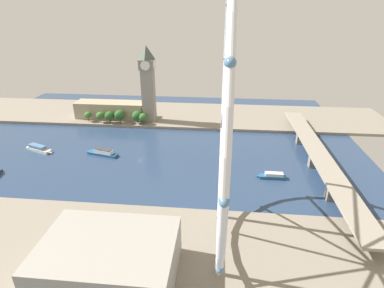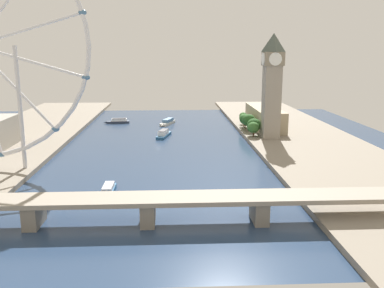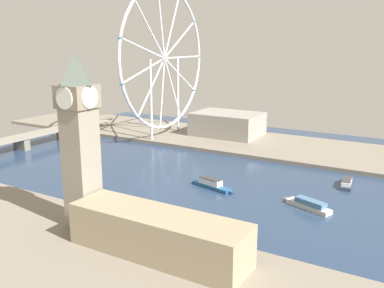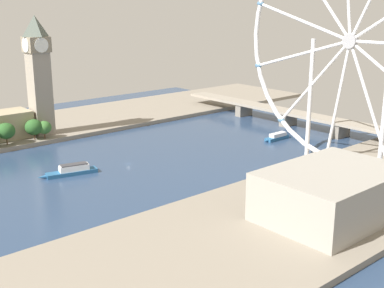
{
  "view_description": "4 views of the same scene",
  "coord_description": "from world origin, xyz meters",
  "px_view_note": "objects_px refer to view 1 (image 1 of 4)",
  "views": [
    {
      "loc": [
        232.87,
        68.23,
        122.51
      ],
      "look_at": [
        -11.07,
        44.46,
        11.17
      ],
      "focal_mm": 28.55,
      "sensor_mm": 36.0,
      "label": 1
    },
    {
      "loc": [
        -10.2,
        319.79,
        71.76
      ],
      "look_at": [
        -24.4,
        37.7,
        9.42
      ],
      "focal_mm": 39.46,
      "sensor_mm": 36.0,
      "label": 2
    },
    {
      "loc": [
        -229.13,
        -154.37,
        90.16
      ],
      "look_at": [
        20.67,
        -6.39,
        19.9
      ],
      "focal_mm": 39.81,
      "sensor_mm": 36.0,
      "label": 3
    },
    {
      "loc": [
        248.6,
        -164.49,
        94.64
      ],
      "look_at": [
        16.74,
        36.32,
        9.19
      ],
      "focal_mm": 48.27,
      "sensor_mm": 36.0,
      "label": 4
    }
  ],
  "objects_px": {
    "clock_tower": "(148,83)",
    "river_bridge": "(319,157)",
    "tour_boat_1": "(39,149)",
    "ferris_wheel": "(224,121)",
    "parliament_block": "(111,110)",
    "tour_boat_0": "(103,153)",
    "riverside_hall": "(109,260)",
    "tour_boat_2": "(272,176)"
  },
  "relations": [
    {
      "from": "clock_tower",
      "to": "river_bridge",
      "type": "bearing_deg",
      "value": 60.91
    },
    {
      "from": "river_bridge",
      "to": "tour_boat_1",
      "type": "relative_size",
      "value": 6.95
    },
    {
      "from": "clock_tower",
      "to": "ferris_wheel",
      "type": "distance_m",
      "value": 209.11
    },
    {
      "from": "parliament_block",
      "to": "river_bridge",
      "type": "bearing_deg",
      "value": 65.36
    },
    {
      "from": "river_bridge",
      "to": "tour_boat_0",
      "type": "height_order",
      "value": "river_bridge"
    },
    {
      "from": "parliament_block",
      "to": "river_bridge",
      "type": "height_order",
      "value": "parliament_block"
    },
    {
      "from": "ferris_wheel",
      "to": "tour_boat_1",
      "type": "height_order",
      "value": "ferris_wheel"
    },
    {
      "from": "riverside_hall",
      "to": "tour_boat_2",
      "type": "distance_m",
      "value": 141.3
    },
    {
      "from": "tour_boat_2",
      "to": "parliament_block",
      "type": "bearing_deg",
      "value": -34.58
    },
    {
      "from": "tour_boat_1",
      "to": "tour_boat_2",
      "type": "height_order",
      "value": "tour_boat_1"
    },
    {
      "from": "parliament_block",
      "to": "riverside_hall",
      "type": "height_order",
      "value": "riverside_hall"
    },
    {
      "from": "tour_boat_1",
      "to": "tour_boat_2",
      "type": "distance_m",
      "value": 209.88
    },
    {
      "from": "parliament_block",
      "to": "riverside_hall",
      "type": "relative_size",
      "value": 1.27
    },
    {
      "from": "parliament_block",
      "to": "tour_boat_1",
      "type": "height_order",
      "value": "parliament_block"
    },
    {
      "from": "parliament_block",
      "to": "ferris_wheel",
      "type": "height_order",
      "value": "ferris_wheel"
    },
    {
      "from": "riverside_hall",
      "to": "tour_boat_0",
      "type": "height_order",
      "value": "riverside_hall"
    },
    {
      "from": "tour_boat_2",
      "to": "ferris_wheel",
      "type": "bearing_deg",
      "value": 63.01
    },
    {
      "from": "clock_tower",
      "to": "parliament_block",
      "type": "height_order",
      "value": "clock_tower"
    },
    {
      "from": "parliament_block",
      "to": "tour_boat_1",
      "type": "xyz_separation_m",
      "value": [
        89.56,
        -38.28,
        -9.87
      ]
    },
    {
      "from": "clock_tower",
      "to": "parliament_block",
      "type": "distance_m",
      "value": 58.68
    },
    {
      "from": "tour_boat_0",
      "to": "river_bridge",
      "type": "bearing_deg",
      "value": -167.63
    },
    {
      "from": "clock_tower",
      "to": "tour_boat_0",
      "type": "height_order",
      "value": "clock_tower"
    },
    {
      "from": "tour_boat_0",
      "to": "tour_boat_2",
      "type": "distance_m",
      "value": 148.28
    },
    {
      "from": "parliament_block",
      "to": "riverside_hall",
      "type": "distance_m",
      "value": 238.95
    },
    {
      "from": "ferris_wheel",
      "to": "tour_boat_1",
      "type": "bearing_deg",
      "value": -122.53
    },
    {
      "from": "parliament_block",
      "to": "river_bridge",
      "type": "xyz_separation_m",
      "value": [
        96.18,
        209.66,
        -2.98
      ]
    },
    {
      "from": "river_bridge",
      "to": "tour_boat_0",
      "type": "relative_size",
      "value": 6.44
    },
    {
      "from": "parliament_block",
      "to": "tour_boat_2",
      "type": "xyz_separation_m",
      "value": [
        118.59,
        169.58,
        -10.17
      ]
    },
    {
      "from": "ferris_wheel",
      "to": "tour_boat_0",
      "type": "distance_m",
      "value": 164.81
    },
    {
      "from": "riverside_hall",
      "to": "tour_boat_1",
      "type": "height_order",
      "value": "riverside_hall"
    },
    {
      "from": "river_bridge",
      "to": "tour_boat_2",
      "type": "bearing_deg",
      "value": -60.78
    },
    {
      "from": "tour_boat_2",
      "to": "tour_boat_1",
      "type": "bearing_deg",
      "value": -7.57
    },
    {
      "from": "riverside_hall",
      "to": "tour_boat_0",
      "type": "xyz_separation_m",
      "value": [
        -133.46,
        -54.6,
        -11.26
      ]
    },
    {
      "from": "tour_boat_1",
      "to": "riverside_hall",
      "type": "bearing_deg",
      "value": -28.8
    },
    {
      "from": "ferris_wheel",
      "to": "river_bridge",
      "type": "bearing_deg",
      "value": 141.28
    },
    {
      "from": "parliament_block",
      "to": "ferris_wheel",
      "type": "xyz_separation_m",
      "value": [
        196.43,
        129.28,
        62.11
      ]
    },
    {
      "from": "clock_tower",
      "to": "riverside_hall",
      "type": "height_order",
      "value": "clock_tower"
    },
    {
      "from": "riverside_hall",
      "to": "tour_boat_2",
      "type": "bearing_deg",
      "value": 139.56
    },
    {
      "from": "ferris_wheel",
      "to": "river_bridge",
      "type": "relative_size",
      "value": 0.64
    },
    {
      "from": "clock_tower",
      "to": "tour_boat_1",
      "type": "xyz_separation_m",
      "value": [
        83.53,
        -85.89,
        -43.63
      ]
    },
    {
      "from": "ferris_wheel",
      "to": "river_bridge",
      "type": "xyz_separation_m",
      "value": [
        -100.26,
        80.38,
        -65.09
      ]
    },
    {
      "from": "tour_boat_0",
      "to": "tour_boat_2",
      "type": "bearing_deg",
      "value": -176.65
    }
  ]
}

